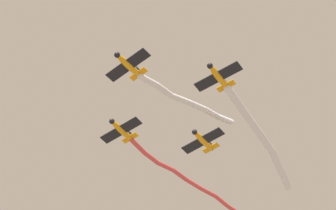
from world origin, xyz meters
name	(u,v)px	position (x,y,z in m)	size (l,w,h in m)	color
airplane_lead	(128,65)	(1.78, -5.50, 56.31)	(5.52, 4.79, 1.49)	orange
smoke_trail_lead	(188,102)	(-3.06, 2.84, 57.60)	(7.66, 14.14, 3.64)	white
airplane_left_wing	(218,76)	(2.78, 4.96, 55.91)	(5.26, 5.00, 1.49)	orange
smoke_trail_left_wing	(264,143)	(-7.11, 14.00, 57.00)	(18.23, 15.26, 3.61)	white
airplane_right_wing	(121,130)	(-8.67, -4.51, 56.61)	(5.36, 4.87, 1.49)	orange
smoke_trail_right_wing	(202,189)	(-19.01, 8.92, 58.37)	(18.44, 24.32, 4.83)	#DB4C4C
airplane_slot	(203,140)	(-7.68, 5.94, 56.11)	(5.41, 4.85, 1.49)	orange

